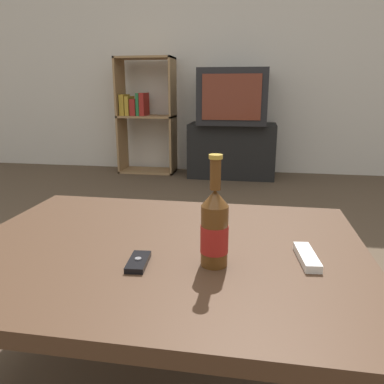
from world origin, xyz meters
The scene contains 9 objects.
ground_plane centered at (0.00, 0.00, 0.00)m, with size 12.00×12.00×0.00m, color #4C3D2D.
back_wall centered at (0.00, 3.02, 1.30)m, with size 8.00×0.05×2.60m.
coffee_table centered at (0.00, 0.00, 0.37)m, with size 1.11×0.84×0.42m.
tv_stand centered at (0.02, 2.74, 0.26)m, with size 0.83×0.41×0.52m.
television centered at (0.02, 2.74, 0.77)m, with size 0.63×0.58×0.51m.
bookshelf centered at (-0.89, 2.81, 0.61)m, with size 0.57×0.30×1.15m.
beer_bottle centered at (0.15, -0.10, 0.52)m, with size 0.07×0.07×0.28m.
cell_phone centered at (-0.03, -0.13, 0.43)m, with size 0.05×0.11×0.02m.
remote_control centered at (0.38, -0.03, 0.43)m, with size 0.06×0.15×0.02m.
Camera 1 is at (0.24, -0.94, 0.84)m, focal length 35.00 mm.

